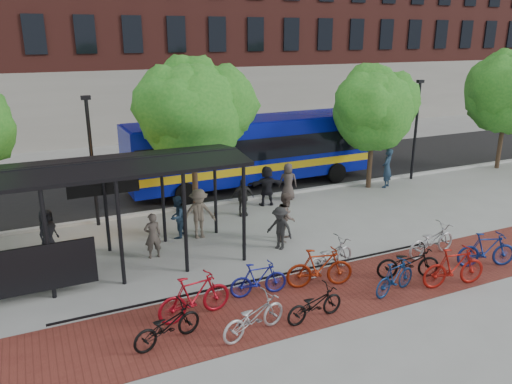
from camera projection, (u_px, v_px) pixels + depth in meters
name	position (u px, v px, depth m)	size (l,w,h in m)	color
ground	(295.00, 228.00, 19.66)	(160.00, 160.00, 0.00)	#9E9E99
asphalt_street	(222.00, 177.00, 26.58)	(160.00, 8.00, 0.01)	black
curb	(253.00, 198.00, 23.11)	(160.00, 0.25, 0.12)	#B7B7B2
brick_strip	(319.00, 296.00, 14.53)	(24.00, 3.00, 0.01)	maroon
bike_rack_rail	(265.00, 291.00, 14.79)	(12.00, 0.05, 0.95)	black
building_brick	(253.00, 2.00, 43.15)	(55.00, 14.00, 20.00)	maroon
bus_shelter	(70.00, 183.00, 15.09)	(10.60, 3.07, 3.60)	black
tree_b	(194.00, 108.00, 20.05)	(5.15, 4.20, 6.47)	#382619
tree_c	(375.00, 105.00, 23.77)	(4.66, 3.80, 5.92)	#382619
tree_d	(509.00, 88.00, 27.25)	(5.39, 4.40, 6.55)	#382619
lamp_post_left	(92.00, 158.00, 19.15)	(0.35, 0.20, 5.12)	black
lamp_post_right	(416.00, 127.00, 25.55)	(0.35, 0.20, 5.12)	black
bus	(254.00, 147.00, 24.65)	(12.66, 3.18, 3.41)	#081296
bike_0	(167.00, 325.00, 12.20)	(0.65, 1.85, 0.97)	black
bike_1	(195.00, 297.00, 13.25)	(0.59, 2.10, 1.26)	maroon
bike_2	(254.00, 316.00, 12.54)	(0.68, 1.95, 1.02)	#ADADB0
bike_3	(259.00, 279.00, 14.43)	(0.49, 1.73, 1.04)	navy
bike_4	(315.00, 304.00, 13.21)	(0.61, 1.75, 0.92)	black
bike_5	(320.00, 268.00, 14.91)	(0.58, 2.06, 1.24)	maroon
bike_6	(330.00, 256.00, 15.84)	(0.73, 2.08, 1.10)	#969698
bike_7	(395.00, 277.00, 14.55)	(0.48, 1.71, 1.03)	navy
bike_8	(408.00, 262.00, 15.48)	(0.70, 2.01, 1.06)	black
bike_9	(454.00, 267.00, 14.93)	(0.59, 2.09, 1.26)	maroon
bike_10	(431.00, 240.00, 17.07)	(0.73, 2.10, 1.11)	#A3A3A5
bike_11	(487.00, 250.00, 16.22)	(0.56, 1.98, 1.19)	navy
pedestrian_0	(47.00, 233.00, 16.99)	(0.81, 0.53, 1.67)	black
pedestrian_1	(153.00, 236.00, 16.82)	(0.58, 0.38, 1.60)	#484039
pedestrian_2	(177.00, 217.00, 18.52)	(0.79, 0.61, 1.62)	#1F3349
pedestrian_3	(199.00, 214.00, 18.47)	(1.22, 0.70, 1.89)	brown
pedestrian_4	(243.00, 197.00, 20.81)	(0.94, 0.39, 1.61)	#272727
pedestrian_5	(267.00, 186.00, 22.04)	(1.66, 0.53, 1.80)	black
pedestrian_6	(288.00, 182.00, 22.81)	(0.84, 0.54, 1.71)	#473E39
pedestrian_7	(387.00, 168.00, 24.65)	(0.71, 0.47, 1.96)	#20354B
pedestrian_8	(287.00, 217.00, 18.30)	(0.88, 0.68, 1.80)	brown
pedestrian_9	(280.00, 228.00, 17.54)	(1.01, 0.58, 1.56)	black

